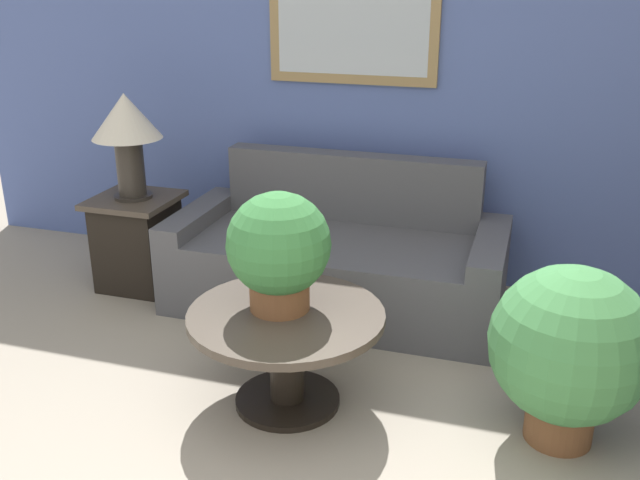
{
  "coord_description": "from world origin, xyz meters",
  "views": [
    {
      "loc": [
        0.56,
        -1.49,
        1.94
      ],
      "look_at": [
        -0.5,
        1.86,
        0.6
      ],
      "focal_mm": 40.0,
      "sensor_mm": 36.0,
      "label": 1
    }
  ],
  "objects_px": {
    "couch_main": "(338,261)",
    "table_lamp": "(127,126)",
    "potted_plant_on_table": "(279,249)",
    "side_table": "(138,241)",
    "coffee_table": "(286,338)",
    "potted_plant_floor": "(569,349)"
  },
  "relations": [
    {
      "from": "potted_plant_floor",
      "to": "coffee_table",
      "type": "bearing_deg",
      "value": -175.39
    },
    {
      "from": "table_lamp",
      "to": "couch_main",
      "type": "bearing_deg",
      "value": 5.34
    },
    {
      "from": "couch_main",
      "to": "table_lamp",
      "type": "bearing_deg",
      "value": -174.66
    },
    {
      "from": "coffee_table",
      "to": "potted_plant_floor",
      "type": "height_order",
      "value": "potted_plant_floor"
    },
    {
      "from": "side_table",
      "to": "potted_plant_floor",
      "type": "xyz_separation_m",
      "value": [
        2.6,
        -0.89,
        0.14
      ]
    },
    {
      "from": "coffee_table",
      "to": "side_table",
      "type": "xyz_separation_m",
      "value": [
        -1.38,
        0.99,
        -0.04
      ]
    },
    {
      "from": "side_table",
      "to": "potted_plant_on_table",
      "type": "bearing_deg",
      "value": -35.65
    },
    {
      "from": "side_table",
      "to": "table_lamp",
      "type": "relative_size",
      "value": 0.92
    },
    {
      "from": "couch_main",
      "to": "table_lamp",
      "type": "relative_size",
      "value": 3.04
    },
    {
      "from": "potted_plant_on_table",
      "to": "potted_plant_floor",
      "type": "relative_size",
      "value": 0.68
    },
    {
      "from": "side_table",
      "to": "potted_plant_on_table",
      "type": "xyz_separation_m",
      "value": [
        1.33,
        -0.96,
        0.47
      ]
    },
    {
      "from": "table_lamp",
      "to": "potted_plant_on_table",
      "type": "height_order",
      "value": "table_lamp"
    },
    {
      "from": "coffee_table",
      "to": "side_table",
      "type": "distance_m",
      "value": 1.69
    },
    {
      "from": "potted_plant_on_table",
      "to": "side_table",
      "type": "bearing_deg",
      "value": 144.35
    },
    {
      "from": "side_table",
      "to": "potted_plant_on_table",
      "type": "relative_size",
      "value": 1.08
    },
    {
      "from": "table_lamp",
      "to": "potted_plant_floor",
      "type": "height_order",
      "value": "table_lamp"
    },
    {
      "from": "table_lamp",
      "to": "side_table",
      "type": "bearing_deg",
      "value": 0.0
    },
    {
      "from": "potted_plant_on_table",
      "to": "potted_plant_floor",
      "type": "xyz_separation_m",
      "value": [
        1.27,
        0.07,
        -0.33
      ]
    },
    {
      "from": "coffee_table",
      "to": "side_table",
      "type": "relative_size",
      "value": 1.52
    },
    {
      "from": "potted_plant_floor",
      "to": "couch_main",
      "type": "bearing_deg",
      "value": 142.21
    },
    {
      "from": "couch_main",
      "to": "side_table",
      "type": "height_order",
      "value": "couch_main"
    },
    {
      "from": "side_table",
      "to": "coffee_table",
      "type": "bearing_deg",
      "value": -35.71
    }
  ]
}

